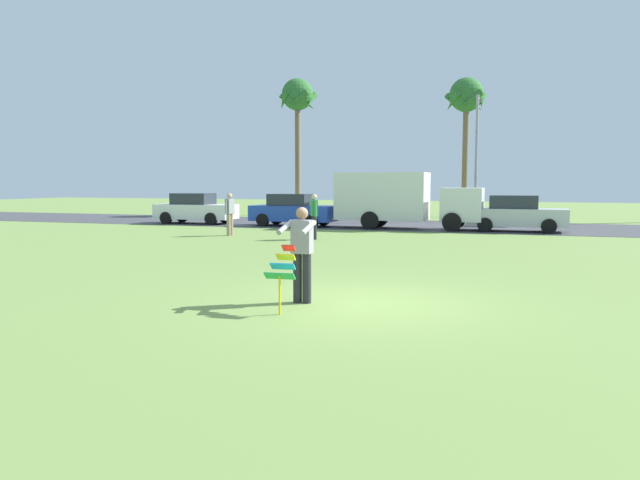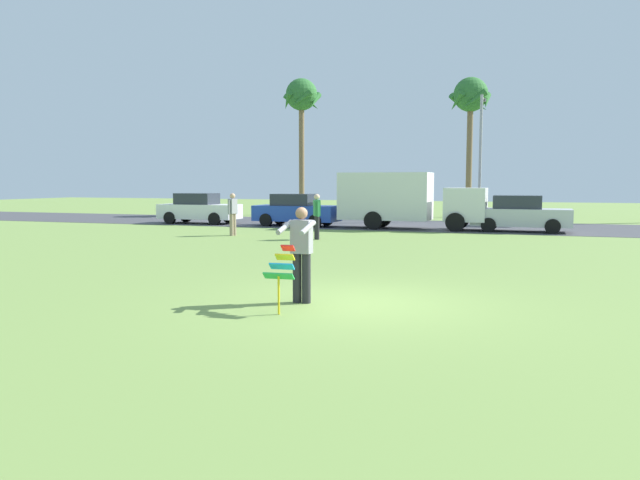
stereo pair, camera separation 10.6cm
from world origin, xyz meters
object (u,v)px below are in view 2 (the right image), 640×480
at_px(kite_held, 282,268).
at_px(palm_tree_right_near, 471,101).
at_px(parked_car_silver, 520,214).
at_px(palm_tree_left_near, 301,101).
at_px(person_kite_flyer, 301,251).
at_px(parked_truck_white_box, 403,199).
at_px(parked_car_blue, 296,211).
at_px(streetlight_pole, 481,150).
at_px(person_walker_near, 317,215).
at_px(parked_car_white, 199,209).
at_px(person_walker_far, 233,213).

bearing_deg(kite_held, palm_tree_right_near, 89.68).
relative_size(parked_car_silver, palm_tree_left_near, 0.47).
relative_size(person_kite_flyer, parked_truck_white_box, 0.26).
distance_m(parked_car_blue, streetlight_pole, 11.45).
distance_m(person_kite_flyer, palm_tree_right_near, 29.32).
bearing_deg(palm_tree_left_near, person_walker_near, -67.12).
bearing_deg(person_kite_flyer, palm_tree_right_near, 89.71).
distance_m(person_kite_flyer, parked_car_white, 21.87).
relative_size(parked_car_silver, person_walker_far, 2.44).
bearing_deg(person_kite_flyer, palm_tree_left_near, 111.01).
xyz_separation_m(kite_held, parked_car_white, (-12.63, 18.69, 0.03)).
bearing_deg(palm_tree_right_near, parked_car_blue, -124.01).
bearing_deg(parked_truck_white_box, parked_car_white, -180.00).
height_order(parked_car_white, person_walker_far, person_walker_far).
bearing_deg(person_walker_near, person_kite_flyer, -71.72).
bearing_deg(person_walker_far, person_walker_near, -6.34).
bearing_deg(palm_tree_right_near, parked_truck_white_box, -100.15).
bearing_deg(palm_tree_right_near, palm_tree_left_near, -176.54).
bearing_deg(person_kite_flyer, parked_truck_white_box, 95.73).
distance_m(kite_held, palm_tree_right_near, 30.19).
bearing_deg(parked_car_white, palm_tree_left_near, 79.40).
distance_m(parked_car_white, palm_tree_left_near, 12.36).
bearing_deg(parked_car_white, person_walker_near, -35.44).
bearing_deg(kite_held, parked_car_silver, 79.56).
bearing_deg(parked_car_silver, person_walker_near, -139.04).
bearing_deg(person_kite_flyer, kite_held, -91.16).
bearing_deg(person_walker_far, palm_tree_left_near, 101.10).
xyz_separation_m(parked_car_white, streetlight_pole, (13.76, 7.25, 3.22)).
xyz_separation_m(streetlight_pole, person_walker_near, (-4.92, -13.54, -3.06)).
xyz_separation_m(person_kite_flyer, parked_car_white, (-12.65, 17.84, -0.18)).
bearing_deg(person_walker_far, parked_truck_white_box, 45.21).
bearing_deg(kite_held, person_walker_far, 120.63).
bearing_deg(parked_car_blue, parked_truck_white_box, -0.01).
bearing_deg(parked_car_silver, parked_car_white, -180.00).
height_order(parked_car_white, palm_tree_right_near, palm_tree_right_near).
bearing_deg(streetlight_pole, palm_tree_left_near, 166.28).
bearing_deg(streetlight_pole, parked_truck_white_box, -111.76).
xyz_separation_m(parked_car_white, parked_car_blue, (5.51, 0.00, 0.00)).
distance_m(person_kite_flyer, parked_car_silver, 18.17).
height_order(parked_car_silver, palm_tree_right_near, palm_tree_right_near).
distance_m(parked_car_white, parked_car_blue, 5.51).
distance_m(parked_truck_white_box, streetlight_pole, 8.23).
relative_size(parked_car_white, parked_truck_white_box, 0.63).
distance_m(palm_tree_left_near, person_walker_near, 19.03).
bearing_deg(person_walker_near, kite_held, -72.97).
distance_m(person_kite_flyer, person_walker_far, 14.19).
height_order(parked_car_white, palm_tree_left_near, palm_tree_left_near).
xyz_separation_m(kite_held, person_walker_near, (-3.80, 12.40, 0.19)).
bearing_deg(person_walker_near, palm_tree_right_near, 76.95).
height_order(parked_car_white, streetlight_pole, streetlight_pole).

